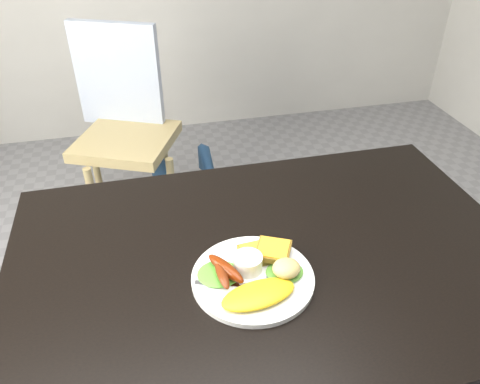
% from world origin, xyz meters
% --- Properties ---
extents(dining_table, '(1.20, 0.80, 0.04)m').
position_xyz_m(dining_table, '(0.00, 0.00, 0.73)').
color(dining_table, black).
rests_on(dining_table, ground).
extents(dining_chair, '(0.55, 0.55, 0.05)m').
position_xyz_m(dining_chair, '(-0.33, 1.22, 0.45)').
color(dining_chair, tan).
rests_on(dining_chair, ground).
extents(person, '(0.63, 0.53, 1.49)m').
position_xyz_m(person, '(0.21, 0.71, 0.74)').
color(person, navy).
rests_on(person, ground).
extents(plate, '(0.27, 0.27, 0.01)m').
position_xyz_m(plate, '(-0.06, -0.07, 0.76)').
color(plate, white).
rests_on(plate, dining_table).
extents(lettuce_left, '(0.11, 0.10, 0.01)m').
position_xyz_m(lettuce_left, '(-0.13, -0.05, 0.77)').
color(lettuce_left, '#469223').
rests_on(lettuce_left, plate).
extents(lettuce_right, '(0.09, 0.08, 0.01)m').
position_xyz_m(lettuce_right, '(0.01, -0.08, 0.77)').
color(lettuce_right, '#56842C').
rests_on(lettuce_right, plate).
extents(omelette, '(0.17, 0.10, 0.02)m').
position_xyz_m(omelette, '(-0.07, -0.14, 0.77)').
color(omelette, gold).
rests_on(omelette, plate).
extents(sausage_a, '(0.03, 0.09, 0.02)m').
position_xyz_m(sausage_a, '(-0.13, -0.07, 0.78)').
color(sausage_a, '#6E2D08').
rests_on(sausage_a, lettuce_left).
extents(sausage_b, '(0.08, 0.11, 0.03)m').
position_xyz_m(sausage_b, '(-0.12, -0.06, 0.78)').
color(sausage_b, '#713007').
rests_on(sausage_b, lettuce_left).
extents(ramekin, '(0.07, 0.07, 0.04)m').
position_xyz_m(ramekin, '(-0.07, -0.05, 0.78)').
color(ramekin, white).
rests_on(ramekin, plate).
extents(toast_a, '(0.08, 0.08, 0.01)m').
position_xyz_m(toast_a, '(-0.03, -0.01, 0.77)').
color(toast_a, brown).
rests_on(toast_a, plate).
extents(toast_b, '(0.10, 0.10, 0.01)m').
position_xyz_m(toast_b, '(-0.00, -0.03, 0.78)').
color(toast_b, '#906518').
rests_on(toast_b, toast_a).
extents(potato_salad, '(0.07, 0.06, 0.03)m').
position_xyz_m(potato_salad, '(0.01, -0.09, 0.79)').
color(potato_salad, '#C8C585').
rests_on(potato_salad, lettuce_right).
extents(fork, '(0.15, 0.06, 0.00)m').
position_xyz_m(fork, '(-0.11, -0.09, 0.76)').
color(fork, '#ADAFB7').
rests_on(fork, plate).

